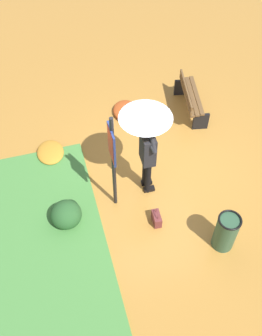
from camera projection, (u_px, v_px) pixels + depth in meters
The scene contains 9 objects.
ground_plane at pixel (156, 176), 8.28m from camera, with size 18.00×18.00×0.00m, color #B27A33.
person_with_umbrella at pixel (147, 132), 6.94m from camera, with size 0.96×0.96×2.04m.
info_sign_post at pixel (113, 155), 6.73m from camera, with size 0.44×0.07×2.30m.
handbag at pixel (157, 218), 7.46m from camera, with size 0.31×0.16×0.37m.
park_bench at pixel (190, 98), 9.27m from camera, with size 1.41×0.62×0.75m.
trash_bin at pixel (226, 232), 6.94m from camera, with size 0.42×0.42×0.83m.
shrub_cluster at pixel (67, 213), 7.39m from camera, with size 0.65×0.59×0.53m.
leaf_pile_near_person at pixel (50, 152), 8.60m from camera, with size 0.73×0.58×0.16m.
leaf_pile_by_bench at pixel (126, 111), 9.45m from camera, with size 0.79×0.63×0.17m.
Camera 1 is at (-4.81, 1.89, 6.49)m, focal length 41.75 mm.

